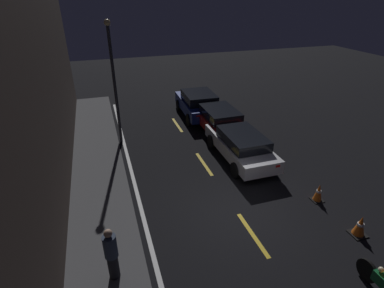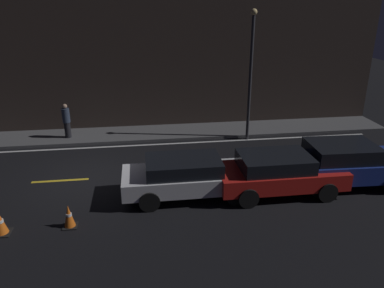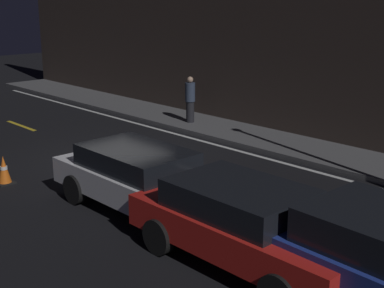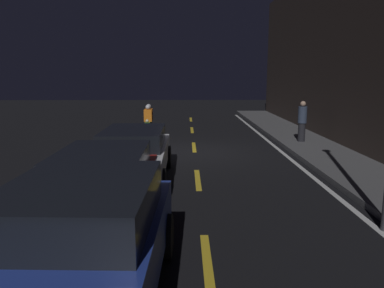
# 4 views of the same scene
# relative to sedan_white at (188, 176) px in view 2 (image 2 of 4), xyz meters

# --- Properties ---
(ground_plane) EXTENTS (56.00, 56.00, 0.00)m
(ground_plane) POSITION_rel_sedan_white_xyz_m (-3.44, 1.70, -0.73)
(ground_plane) COLOR black
(raised_curb) EXTENTS (28.00, 2.12, 0.15)m
(raised_curb) POSITION_rel_sedan_white_xyz_m (-3.44, 6.15, -0.65)
(raised_curb) COLOR #4C4C4F
(raised_curb) RESTS_ON ground
(building_front) EXTENTS (28.00, 0.30, 7.55)m
(building_front) POSITION_rel_sedan_white_xyz_m (-3.44, 7.36, 3.05)
(building_front) COLOR #382D28
(building_front) RESTS_ON ground
(lane_dash_c) EXTENTS (2.00, 0.14, 0.01)m
(lane_dash_c) POSITION_rel_sedan_white_xyz_m (-4.44, 1.70, -0.72)
(lane_dash_c) COLOR gold
(lane_dash_c) RESTS_ON ground
(lane_dash_d) EXTENTS (2.00, 0.14, 0.01)m
(lane_dash_d) POSITION_rel_sedan_white_xyz_m (0.06, 1.70, -0.72)
(lane_dash_d) COLOR gold
(lane_dash_d) RESTS_ON ground
(lane_dash_e) EXTENTS (2.00, 0.14, 0.01)m
(lane_dash_e) POSITION_rel_sedan_white_xyz_m (4.56, 1.70, -0.72)
(lane_dash_e) COLOR gold
(lane_dash_e) RESTS_ON ground
(lane_solid_kerb) EXTENTS (25.20, 0.14, 0.01)m
(lane_solid_kerb) POSITION_rel_sedan_white_xyz_m (-3.44, 4.84, -0.72)
(lane_solid_kerb) COLOR silver
(lane_solid_kerb) RESTS_ON ground
(sedan_white) EXTENTS (4.40, 1.86, 1.33)m
(sedan_white) POSITION_rel_sedan_white_xyz_m (0.00, 0.00, 0.00)
(sedan_white) COLOR silver
(sedan_white) RESTS_ON ground
(taxi_red) EXTENTS (4.21, 1.91, 1.36)m
(taxi_red) POSITION_rel_sedan_white_xyz_m (3.00, -0.18, 0.01)
(taxi_red) COLOR red
(taxi_red) RESTS_ON ground
(sedan_blue) EXTENTS (4.15, 2.14, 1.50)m
(sedan_blue) POSITION_rel_sedan_white_xyz_m (5.51, 0.12, 0.08)
(sedan_blue) COLOR navy
(sedan_blue) RESTS_ON ground
(traffic_cone_near) EXTENTS (0.48, 0.48, 0.70)m
(traffic_cone_near) POSITION_rel_sedan_white_xyz_m (-5.44, -1.45, -0.38)
(traffic_cone_near) COLOR black
(traffic_cone_near) RESTS_ON ground
(traffic_cone_mid) EXTENTS (0.41, 0.41, 0.69)m
(traffic_cone_mid) POSITION_rel_sedan_white_xyz_m (-3.61, -1.36, -0.39)
(traffic_cone_mid) COLOR black
(traffic_cone_mid) RESTS_ON ground
(pedestrian) EXTENTS (0.34, 0.34, 1.58)m
(pedestrian) POSITION_rel_sedan_white_xyz_m (-4.81, 5.94, 0.23)
(pedestrian) COLOR black
(pedestrian) RESTS_ON raised_curb
(street_lamp) EXTENTS (0.28, 0.28, 5.76)m
(street_lamp) POSITION_rel_sedan_white_xyz_m (3.41, 4.94, 2.51)
(street_lamp) COLOR #333338
(street_lamp) RESTS_ON ground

